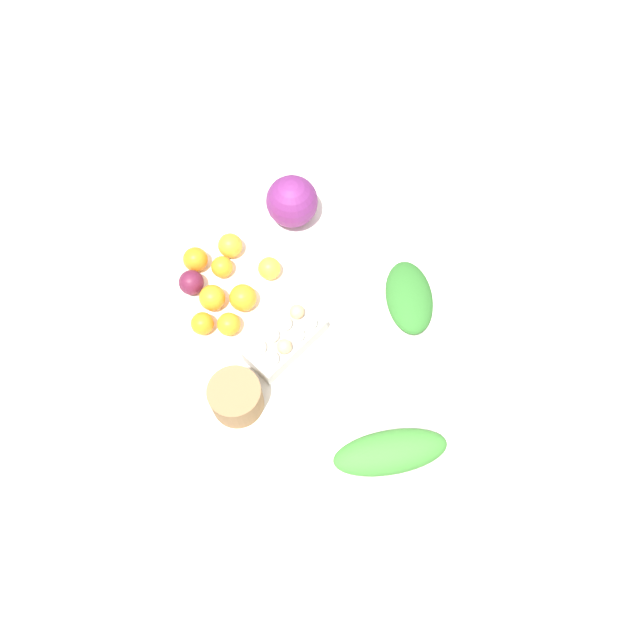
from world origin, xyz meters
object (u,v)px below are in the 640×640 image
greens_bunch_chard (390,452)px  greens_bunch_dandelion (409,297)px  egg_carton (285,339)px  orange_1 (230,246)px  beet_root (191,283)px  cabbage_purple (292,201)px  orange_0 (212,298)px  orange_7 (195,259)px  orange_2 (202,323)px  orange_3 (243,298)px  orange_6 (269,268)px  paper_bag (236,397)px  orange_4 (222,267)px  orange_5 (229,324)px

greens_bunch_chard → greens_bunch_dandelion: bearing=139.8°
egg_carton → orange_1: egg_carton is taller
beet_root → cabbage_purple: bearing=101.0°
orange_1 → greens_bunch_chard: bearing=5.2°
cabbage_purple → orange_0: cabbage_purple is taller
greens_bunch_dandelion → greens_bunch_chard: greens_bunch_chard is taller
greens_bunch_dandelion → orange_7: (-0.44, -0.49, 0.00)m
orange_2 → orange_3: 0.14m
orange_6 → orange_7: bearing=-128.1°
paper_bag → orange_2: size_ratio=2.15×
orange_4 → orange_5: orange_5 is taller
paper_bag → orange_5: 0.23m
orange_0 → greens_bunch_chard: bearing=17.0°
orange_2 → orange_6: size_ratio=0.97×
orange_5 → greens_bunch_chard: bearing=19.5°
egg_carton → greens_bunch_dandelion: bearing=154.6°
paper_bag → egg_carton: bearing=113.7°
paper_bag → orange_3: bearing=149.4°
egg_carton → orange_7: egg_carton is taller
egg_carton → orange_6: egg_carton is taller
beet_root → orange_3: orange_3 is taller
greens_bunch_chard → orange_4: bearing=-170.2°
orange_2 → orange_6: (-0.06, 0.25, 0.00)m
orange_2 → beet_root: bearing=167.3°
paper_bag → orange_5: (-0.22, 0.08, -0.02)m
paper_bag → cabbage_purple: bearing=136.8°
beet_root → orange_0: bearing=21.5°
greens_bunch_chard → orange_2: (-0.59, -0.26, -0.01)m
orange_3 → orange_7: orange_3 is taller
orange_5 → orange_2: bearing=-122.6°
orange_3 → orange_2: bearing=-85.3°
orange_6 → orange_2: bearing=-76.2°
greens_bunch_chard → orange_4: (-0.73, -0.13, -0.01)m
cabbage_purple → greens_bunch_chard: cabbage_purple is taller
orange_5 → orange_7: bearing=177.4°
paper_bag → orange_7: bearing=168.2°
beet_root → orange_5: beet_root is taller
egg_carton → orange_2: size_ratio=3.86×
orange_0 → orange_2: bearing=-46.6°
orange_1 → orange_4: bearing=-46.7°
greens_bunch_dandelion → orange_0: orange_0 is taller
cabbage_purple → orange_0: bearing=-66.8°
orange_4 → orange_6: (0.08, 0.12, 0.00)m
orange_1 → orange_5: (0.23, -0.12, -0.00)m
paper_bag → orange_1: size_ratio=1.90×
orange_7 → egg_carton: bearing=15.7°
paper_bag → orange_5: size_ratio=2.10×
beet_root → orange_1: 0.17m
cabbage_purple → greens_bunch_chard: (0.80, -0.16, -0.04)m
orange_3 → orange_4: size_ratio=1.23×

